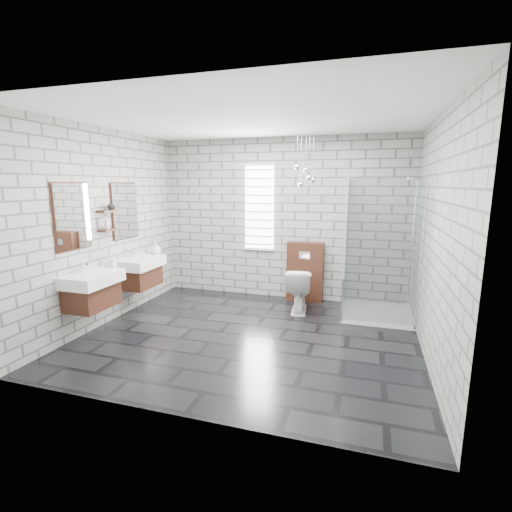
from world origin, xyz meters
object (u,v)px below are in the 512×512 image
at_px(vanity_left, 90,280).
at_px(cistern_panel, 305,272).
at_px(shower_enclosure, 372,284).
at_px(toilet, 299,290).
at_px(vanity_right, 138,264).

distance_m(vanity_left, cistern_panel, 3.31).
bearing_deg(shower_enclosure, vanity_left, -152.05).
height_order(shower_enclosure, toilet, shower_enclosure).
xyz_separation_m(vanity_left, cistern_panel, (2.34, 2.33, -0.26)).
height_order(cistern_panel, toilet, cistern_panel).
distance_m(vanity_right, cistern_panel, 2.68).
distance_m(cistern_panel, toilet, 0.56).
relative_size(shower_enclosure, toilet, 2.99).
height_order(vanity_right, toilet, vanity_right).
bearing_deg(shower_enclosure, vanity_right, -167.14).
bearing_deg(shower_enclosure, toilet, -178.78).
bearing_deg(vanity_right, vanity_left, -90.00).
xyz_separation_m(vanity_left, shower_enclosure, (3.41, 1.81, -0.25)).
xyz_separation_m(shower_enclosure, toilet, (-1.07, -0.02, -0.16)).
distance_m(vanity_right, shower_enclosure, 3.51).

